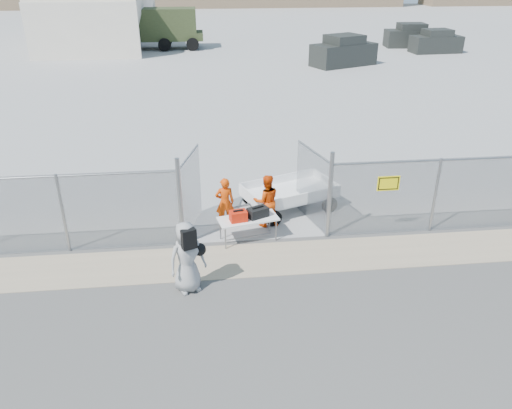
{
  "coord_description": "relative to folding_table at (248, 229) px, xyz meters",
  "views": [
    {
      "loc": [
        -1.32,
        -9.88,
        6.97
      ],
      "look_at": [
        0.0,
        2.0,
        1.1
      ],
      "focal_mm": 35.0,
      "sensor_mm": 36.0,
      "label": 1
    }
  ],
  "objects": [
    {
      "name": "dirt_strip",
      "position": [
        0.21,
        -1.03,
        -0.34
      ],
      "size": [
        44.0,
        1.6,
        0.01
      ],
      "primitive_type": "cube",
      "color": "tan",
      "rests_on": "ground"
    },
    {
      "name": "ground",
      "position": [
        0.21,
        -2.03,
        -0.34
      ],
      "size": [
        160.0,
        160.0,
        0.0
      ],
      "primitive_type": "plane",
      "color": "#434343"
    },
    {
      "name": "visitor",
      "position": [
        -1.61,
        -2.12,
        0.53
      ],
      "size": [
        1.01,
        0.85,
        1.76
      ],
      "primitive_type": "imported",
      "rotation": [
        0.0,
        0.0,
        0.39
      ],
      "color": "#9A9A9A",
      "rests_on": "ground"
    },
    {
      "name": "black_duffel",
      "position": [
        0.27,
        0.05,
        0.48
      ],
      "size": [
        0.63,
        0.52,
        0.26
      ],
      "primitive_type": "cube",
      "rotation": [
        0.0,
        0.0,
        0.44
      ],
      "color": "black",
      "rests_on": "folding_table"
    },
    {
      "name": "military_truck",
      "position": [
        -4.18,
        33.71,
        1.32
      ],
      "size": [
        6.98,
        2.58,
        3.33
      ],
      "primitive_type": null,
      "rotation": [
        0.0,
        0.0,
        0.0
      ],
      "color": "#333E20",
      "rests_on": "ground"
    },
    {
      "name": "tarmac_inside",
      "position": [
        0.21,
        39.97,
        -0.34
      ],
      "size": [
        160.0,
        80.0,
        0.01
      ],
      "primitive_type": "cube",
      "color": "#9D9D9D",
      "rests_on": "ground"
    },
    {
      "name": "parked_vehicle_near",
      "position": [
        9.34,
        24.51,
        0.71
      ],
      "size": [
        5.13,
        3.82,
        2.11
      ],
      "primitive_type": null,
      "rotation": [
        0.0,
        0.0,
        0.41
      ],
      "color": "#262926",
      "rests_on": "ground"
    },
    {
      "name": "security_worker_right",
      "position": [
        0.61,
        0.81,
        0.44
      ],
      "size": [
        0.81,
        0.66,
        1.57
      ],
      "primitive_type": "imported",
      "rotation": [
        0.0,
        0.0,
        3.23
      ],
      "color": "#DB4006",
      "rests_on": "ground"
    },
    {
      "name": "parked_vehicle_mid",
      "position": [
        17.57,
        32.36,
        0.64
      ],
      "size": [
        4.5,
        2.33,
        1.97
      ],
      "primitive_type": null,
      "rotation": [
        0.0,
        0.0,
        -0.08
      ],
      "color": "#262926",
      "rests_on": "ground"
    },
    {
      "name": "utility_trailer",
      "position": [
        1.46,
        1.83,
        0.09
      ],
      "size": [
        3.99,
        2.96,
        0.87
      ],
      "primitive_type": null,
      "rotation": [
        0.0,
        0.0,
        0.35
      ],
      "color": "white",
      "rests_on": "ground"
    },
    {
      "name": "parked_vehicle_far",
      "position": [
        18.5,
        29.21,
        0.57
      ],
      "size": [
        4.16,
        2.1,
        1.83
      ],
      "primitive_type": null,
      "rotation": [
        0.0,
        0.0,
        0.07
      ],
      "color": "#262926",
      "rests_on": "ground"
    },
    {
      "name": "chain_link_fence",
      "position": [
        0.21,
        -0.03,
        0.76
      ],
      "size": [
        40.0,
        0.2,
        2.2
      ],
      "primitive_type": null,
      "color": "gray",
      "rests_on": "ground"
    },
    {
      "name": "folding_table",
      "position": [
        0.0,
        0.0,
        0.0
      ],
      "size": [
        1.72,
        0.99,
        0.69
      ],
      "primitive_type": null,
      "rotation": [
        0.0,
        0.0,
        0.21
      ],
      "color": "white",
      "rests_on": "ground"
    },
    {
      "name": "orange_bag",
      "position": [
        -0.27,
        -0.12,
        0.48
      ],
      "size": [
        0.5,
        0.38,
        0.28
      ],
      "primitive_type": "cube",
      "rotation": [
        0.0,
        0.0,
        0.19
      ],
      "color": "red",
      "rests_on": "folding_table"
    },
    {
      "name": "security_worker_left",
      "position": [
        -0.58,
        0.9,
        0.41
      ],
      "size": [
        0.58,
        0.4,
        1.5
      ],
      "primitive_type": "imported",
      "rotation": [
        0.0,
        0.0,
        3.22
      ],
      "color": "#DB4006",
      "rests_on": "ground"
    }
  ]
}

